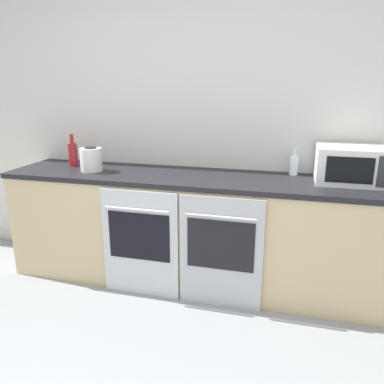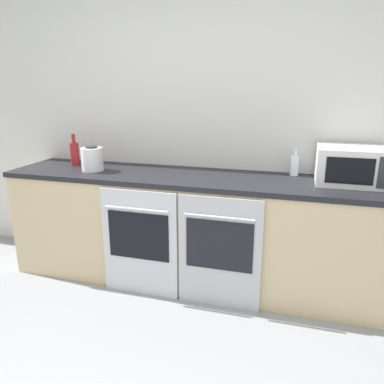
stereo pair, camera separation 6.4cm
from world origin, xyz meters
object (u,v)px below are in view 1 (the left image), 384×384
at_px(kettle, 91,159).
at_px(bottle_clear, 294,164).
at_px(microwave, 353,165).
at_px(oven_right, 221,252).
at_px(oven_left, 140,243).
at_px(bottle_red, 73,153).

bearing_deg(kettle, bottle_clear, 10.09).
relative_size(microwave, bottle_clear, 2.41).
xyz_separation_m(oven_right, microwave, (0.87, 0.42, 0.60)).
bearing_deg(oven_left, kettle, 152.01).
distance_m(oven_left, oven_right, 0.62).
relative_size(oven_right, bottle_clear, 3.99).
relative_size(microwave, kettle, 2.53).
relative_size(bottle_clear, bottle_red, 0.76).
bearing_deg(oven_left, bottle_clear, 27.40).
bearing_deg(bottle_clear, kettle, -169.91).
xyz_separation_m(bottle_clear, kettle, (-1.61, -0.29, 0.01)).
height_order(oven_left, bottle_red, bottle_red).
height_order(bottle_clear, kettle, bottle_clear).
xyz_separation_m(oven_right, bottle_clear, (0.47, 0.56, 0.55)).
bearing_deg(oven_left, bottle_red, 151.56).
height_order(bottle_clear, bottle_red, bottle_red).
relative_size(oven_left, bottle_red, 3.05).
distance_m(oven_right, microwave, 1.14).
height_order(oven_right, bottle_red, bottle_red).
height_order(bottle_red, kettle, bottle_red).
xyz_separation_m(oven_left, microwave, (1.49, 0.42, 0.60)).
bearing_deg(oven_right, oven_left, 180.00).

